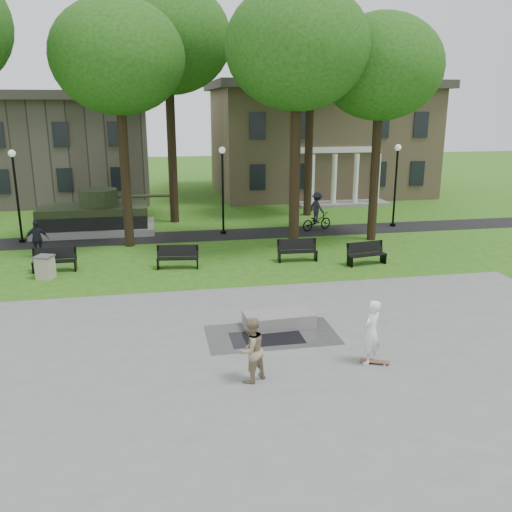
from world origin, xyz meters
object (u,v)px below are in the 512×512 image
Objects in this scene: cyclist at (317,215)px; trash_bin at (45,267)px; friend_watching at (251,350)px; skateboarder at (371,332)px; concrete_block at (279,320)px; park_bench_0 at (55,259)px.

trash_bin is (-13.51, -6.49, -0.40)m from cyclist.
friend_watching is 17.86m from cyclist.
friend_watching is (-3.39, -0.38, -0.05)m from skateboarder.
skateboarder reaches higher than trash_bin.
cyclist is at bearing 68.21° from concrete_block.
park_bench_0 is 1.88× the size of trash_bin.
cyclist is 14.99m from trash_bin.
friend_watching reaches higher than trash_bin.
cyclist reaches higher than park_bench_0.
friend_watching is at bearing -31.38° from skateboarder.
cyclist is at bearing -144.50° from friend_watching.
cyclist is at bearing 23.11° from park_bench_0.
friend_watching is 12.08m from trash_bin.
concrete_block is at bearing -95.31° from skateboarder.
friend_watching is 0.95× the size of park_bench_0.
cyclist reaches higher than friend_watching.
concrete_block is 14.22m from cyclist.
park_bench_0 is (-9.89, 10.64, -0.40)m from skateboarder.
trash_bin is at bearing -81.41° from skateboarder.
trash_bin is (-8.23, 6.70, 0.24)m from concrete_block.
concrete_block is 1.21× the size of skateboarder.
concrete_block is at bearing -39.13° from trash_bin.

